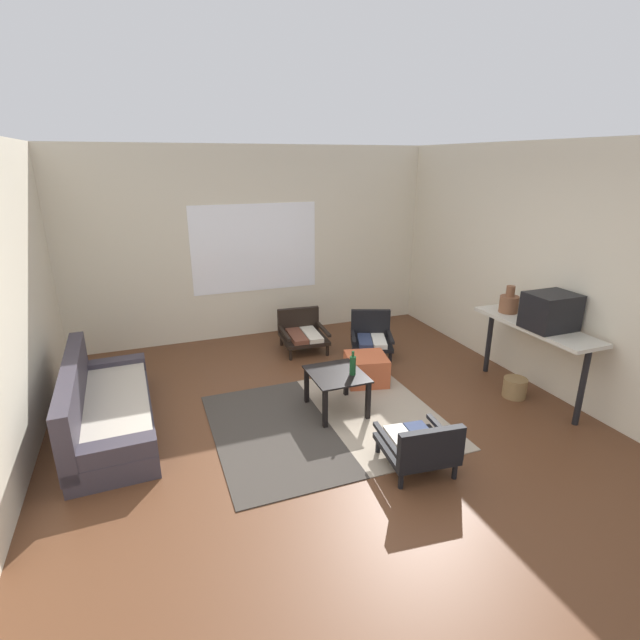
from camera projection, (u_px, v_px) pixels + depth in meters
The scene contains 15 objects.
ground_plane at pixel (335, 435), 4.52m from camera, with size 7.80×7.80×0.00m, color #56331E.
far_wall_with_window at pixel (254, 244), 6.79m from camera, with size 5.60×0.13×2.70m.
side_wall_right at pixel (547, 269), 5.25m from camera, with size 0.12×6.60×2.70m, color beige.
area_rug at pixel (327, 421), 4.75m from camera, with size 2.23×1.92×0.01m.
couch at pixel (104, 410), 4.55m from camera, with size 0.78×1.99×0.71m.
coffee_table at pixel (336, 381), 4.85m from camera, with size 0.54×0.62×0.43m.
armchair_by_window at pixel (302, 332), 6.52m from camera, with size 0.63×0.67×0.53m.
armchair_striped_foreground at pixel (420, 446), 3.94m from camera, with size 0.62×0.64×0.50m.
armchair_corner at pixel (371, 336), 6.30m from camera, with size 0.68×0.68×0.58m.
ottoman_orange at pixel (366, 369), 5.54m from camera, with size 0.46×0.46×0.34m, color #BC5633.
console_shelf at pixel (535, 332), 5.06m from camera, with size 0.45×1.46×0.84m.
crt_television at pixel (550, 311), 4.83m from camera, with size 0.48×0.38×0.37m.
clay_vase at pixel (509, 303), 5.37m from camera, with size 0.21×0.21×0.31m.
glass_bottle at pixel (353, 365), 4.77m from camera, with size 0.06×0.06×0.25m.
wicker_basket at pixel (515, 388), 5.22m from camera, with size 0.25×0.25×0.22m, color olive.
Camera 1 is at (-1.53, -3.61, 2.50)m, focal length 26.54 mm.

